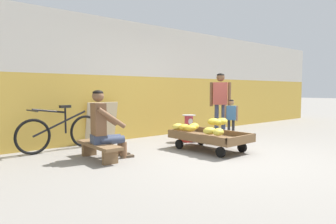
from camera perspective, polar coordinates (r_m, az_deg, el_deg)
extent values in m
plane|color=gray|center=(5.15, 11.55, -8.68)|extent=(80.00, 80.00, 0.00)
cube|color=gold|center=(7.23, -6.67, 0.94)|extent=(16.00, 0.30, 1.46)
cube|color=beige|center=(7.28, -6.76, 11.66)|extent=(16.00, 0.30, 1.25)
cube|color=brown|center=(5.71, 7.98, -4.96)|extent=(0.89, 1.47, 0.05)
cube|color=brown|center=(5.41, 5.23, -4.66)|extent=(0.09, 1.44, 0.10)
cube|color=brown|center=(6.01, 10.46, -3.81)|extent=(0.09, 1.44, 0.10)
cube|color=brown|center=(6.17, 3.01, -3.54)|extent=(0.84, 0.07, 0.10)
cube|color=brown|center=(5.28, 13.80, -4.97)|extent=(0.84, 0.07, 0.10)
cylinder|color=black|center=(5.85, 2.16, -6.15)|extent=(0.06, 0.18, 0.18)
cylinder|color=black|center=(6.30, 6.31, -5.43)|extent=(0.06, 0.18, 0.18)
cylinder|color=black|center=(5.19, 9.97, -7.55)|extent=(0.06, 0.18, 0.18)
cylinder|color=black|center=(5.69, 13.94, -6.57)|extent=(0.06, 0.18, 0.18)
ellipsoid|color=gold|center=(5.19, 9.57, -3.79)|extent=(0.28, 0.25, 0.13)
ellipsoid|color=gold|center=(5.30, 7.95, -3.60)|extent=(0.29, 0.26, 0.13)
ellipsoid|color=gold|center=(5.65, 4.29, -3.08)|extent=(0.27, 0.22, 0.13)
ellipsoid|color=gold|center=(5.76, 3.14, -2.94)|extent=(0.26, 0.21, 0.13)
ellipsoid|color=yellow|center=(5.94, 4.98, -2.73)|extent=(0.29, 0.26, 0.13)
ellipsoid|color=yellow|center=(5.86, 1.93, -2.81)|extent=(0.28, 0.23, 0.13)
ellipsoid|color=gold|center=(5.58, 8.68, -1.84)|extent=(0.28, 0.24, 0.13)
ellipsoid|color=yellow|center=(5.66, 10.34, -1.77)|extent=(0.29, 0.26, 0.13)
ellipsoid|color=yellow|center=(5.62, 9.65, -1.92)|extent=(0.28, 0.24, 0.13)
cube|color=brown|center=(5.06, -13.05, -6.11)|extent=(0.32, 1.10, 0.05)
cube|color=brown|center=(5.43, -14.80, -6.89)|extent=(0.24, 0.08, 0.22)
cube|color=brown|center=(4.75, -10.98, -8.42)|extent=(0.24, 0.08, 0.22)
cylinder|color=brown|center=(5.28, -9.09, -6.83)|extent=(0.10, 0.10, 0.27)
cube|color=#4C3D2D|center=(5.33, -8.46, -8.00)|extent=(0.23, 0.13, 0.04)
cylinder|color=#38425B|center=(5.19, -11.20, -4.99)|extent=(0.42, 0.20, 0.13)
cylinder|color=brown|center=(5.12, -8.40, -7.19)|extent=(0.10, 0.10, 0.27)
cube|color=#4C3D2D|center=(5.16, -7.76, -8.38)|extent=(0.23, 0.13, 0.04)
cylinder|color=#38425B|center=(5.02, -10.57, -5.29)|extent=(0.42, 0.20, 0.13)
cube|color=#38425B|center=(5.04, -13.06, -5.05)|extent=(0.27, 0.32, 0.14)
cube|color=brown|center=(5.00, -13.13, -1.32)|extent=(0.24, 0.35, 0.52)
cylinder|color=brown|center=(5.23, -12.04, -0.77)|extent=(0.48, 0.16, 0.36)
cylinder|color=brown|center=(4.85, -10.67, -1.13)|extent=(0.48, 0.16, 0.36)
sphere|color=brown|center=(4.98, -13.20, 2.98)|extent=(0.19, 0.19, 0.19)
ellipsoid|color=black|center=(4.98, -13.21, 3.59)|extent=(0.17, 0.17, 0.09)
cube|color=red|center=(6.70, 3.97, -4.31)|extent=(0.36, 0.28, 0.30)
cylinder|color=#28282D|center=(6.68, 3.97, -2.91)|extent=(0.20, 0.20, 0.03)
cube|color=#C6384C|center=(6.66, 3.98, -1.76)|extent=(0.16, 0.10, 0.24)
cylinder|color=white|center=(6.63, 4.30, -1.79)|extent=(0.13, 0.01, 0.13)
cylinder|color=#B2B5BA|center=(6.65, 3.99, -0.60)|extent=(0.30, 0.30, 0.01)
torus|color=black|center=(5.79, -24.35, -4.32)|extent=(0.64, 0.11, 0.64)
torus|color=black|center=(6.22, -15.50, -3.54)|extent=(0.64, 0.11, 0.64)
cylinder|color=black|center=(5.96, -19.81, -2.02)|extent=(1.03, 0.13, 0.43)
cylinder|color=black|center=(6.00, -18.96, -1.58)|extent=(0.04, 0.04, 0.48)
cylinder|color=black|center=(5.86, -21.69, 0.18)|extent=(0.62, 0.09, 0.12)
cube|color=black|center=(5.98, -19.02, 0.99)|extent=(0.21, 0.12, 0.05)
cylinder|color=black|center=(5.75, -24.49, 0.22)|extent=(0.07, 0.48, 0.03)
cube|color=#C6B289|center=(6.60, -12.58, -1.99)|extent=(0.70, 0.20, 0.89)
cylinder|color=#38425B|center=(7.13, 10.51, -1.83)|extent=(0.10, 0.10, 0.80)
cylinder|color=#38425B|center=(7.14, 9.23, -1.80)|extent=(0.10, 0.10, 0.80)
cube|color=#B24C42|center=(7.10, 9.94, 3.49)|extent=(0.35, 0.38, 0.52)
cylinder|color=brown|center=(7.08, 11.63, 3.30)|extent=(0.07, 0.07, 0.56)
cylinder|color=brown|center=(7.12, 8.25, 3.35)|extent=(0.07, 0.07, 0.56)
sphere|color=brown|center=(7.10, 9.98, 6.52)|extent=(0.19, 0.19, 0.19)
ellipsoid|color=black|center=(7.11, 9.98, 6.94)|extent=(0.17, 0.17, 0.09)
cylinder|color=#232328|center=(6.76, 12.32, -3.54)|extent=(0.06, 0.06, 0.48)
cylinder|color=#232328|center=(6.77, 11.51, -3.51)|extent=(0.06, 0.06, 0.48)
cube|color=#386693|center=(6.72, 11.97, -0.16)|extent=(0.20, 0.23, 0.31)
cylinder|color=#9E704C|center=(6.71, 13.03, -0.29)|extent=(0.04, 0.04, 0.34)
cylinder|color=#9E704C|center=(6.75, 10.90, -0.23)|extent=(0.04, 0.04, 0.34)
sphere|color=#9E704C|center=(6.71, 12.00, 1.84)|extent=(0.11, 0.11, 0.11)
ellipsoid|color=black|center=(6.71, 12.00, 2.11)|extent=(0.11, 0.11, 0.05)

